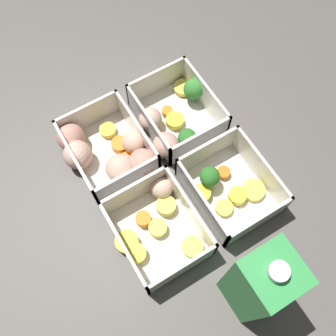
{
  "coord_description": "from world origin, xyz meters",
  "views": [
    {
      "loc": [
        -0.23,
        0.14,
        0.63
      ],
      "look_at": [
        0.0,
        0.0,
        0.02
      ],
      "focal_mm": 42.0,
      "sensor_mm": 36.0,
      "label": 1
    }
  ],
  "objects_px": {
    "container_far_right": "(107,152)",
    "juice_carton": "(257,284)",
    "container_far_left": "(157,225)",
    "container_near_left": "(228,187)",
    "container_near_right": "(174,118)"
  },
  "relations": [
    {
      "from": "container_far_right",
      "to": "juice_carton",
      "type": "distance_m",
      "value": 0.33
    },
    {
      "from": "container_far_left",
      "to": "juice_carton",
      "type": "bearing_deg",
      "value": -157.68
    },
    {
      "from": "container_far_left",
      "to": "juice_carton",
      "type": "xyz_separation_m",
      "value": [
        -0.16,
        -0.06,
        0.08
      ]
    },
    {
      "from": "container_far_left",
      "to": "container_far_right",
      "type": "relative_size",
      "value": 0.95
    },
    {
      "from": "container_near_left",
      "to": "juice_carton",
      "type": "relative_size",
      "value": 0.75
    },
    {
      "from": "container_near_left",
      "to": "container_near_right",
      "type": "bearing_deg",
      "value": 2.95
    },
    {
      "from": "container_near_left",
      "to": "container_near_right",
      "type": "xyz_separation_m",
      "value": [
        0.16,
        0.01,
        0.0
      ]
    },
    {
      "from": "juice_carton",
      "to": "container_near_right",
      "type": "bearing_deg",
      "value": -11.18
    },
    {
      "from": "juice_carton",
      "to": "container_far_left",
      "type": "bearing_deg",
      "value": 22.32
    },
    {
      "from": "container_far_left",
      "to": "container_far_right",
      "type": "height_order",
      "value": "same"
    },
    {
      "from": "container_near_left",
      "to": "juice_carton",
      "type": "bearing_deg",
      "value": 155.45
    },
    {
      "from": "container_near_left",
      "to": "container_far_left",
      "type": "relative_size",
      "value": 0.99
    },
    {
      "from": "container_near_left",
      "to": "container_near_right",
      "type": "height_order",
      "value": "same"
    },
    {
      "from": "juice_carton",
      "to": "container_near_left",
      "type": "bearing_deg",
      "value": -24.55
    },
    {
      "from": "juice_carton",
      "to": "container_far_right",
      "type": "bearing_deg",
      "value": 13.18
    }
  ]
}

